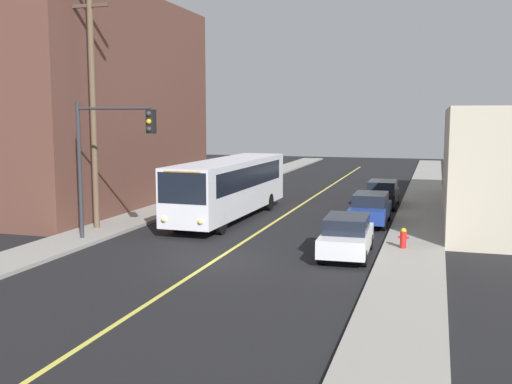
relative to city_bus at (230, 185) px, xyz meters
The scene contains 12 objects.
ground_plane 9.64m from the city_bus, 74.21° to the right, with size 120.00×120.00×0.00m, color black.
sidewalk_left 5.07m from the city_bus, 169.18° to the left, with size 2.50×90.00×0.15m, color gray.
sidewalk_right 10.02m from the city_bus, ahead, with size 2.50×90.00×0.15m, color gray.
lane_stripe_center 6.68m from the city_bus, 66.39° to the left, with size 0.16×60.00×0.01m, color #D8CC4C.
building_left_brick 12.04m from the city_bus, 168.12° to the left, with size 10.00×18.66×12.67m.
city_bus is the anchor object (origin of this frame).
parked_car_white 10.13m from the city_bus, 43.43° to the right, with size 1.95×4.46×1.62m.
parked_car_blue 7.53m from the city_bus, ahead, with size 1.82×4.40×1.62m.
parked_car_black 10.11m from the city_bus, 41.84° to the left, with size 1.83×4.40×1.62m.
utility_pole_near 8.65m from the city_bus, 134.86° to the right, with size 2.40×0.28×11.96m.
traffic_signal_left_corner 8.31m from the city_bus, 110.94° to the right, with size 3.75×0.48×6.00m.
fire_hydrant 10.95m from the city_bus, 29.94° to the right, with size 0.44×0.26×0.84m.
Camera 1 is at (8.07, -21.19, 5.52)m, focal length 42.17 mm.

